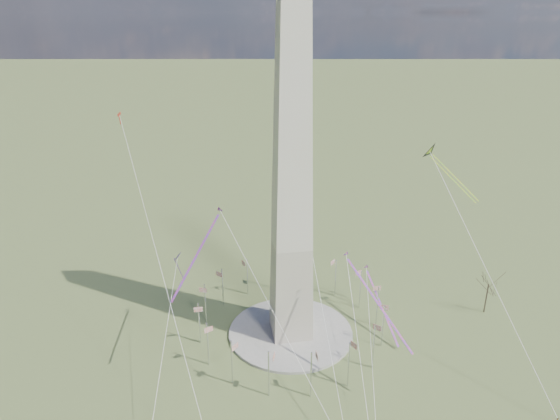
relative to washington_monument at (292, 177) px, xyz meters
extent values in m
plane|color=#5D6432|center=(0.00, 0.00, -47.95)|extent=(2000.00, 2000.00, 0.00)
cylinder|color=#A19B93|center=(0.00, 0.00, -47.55)|extent=(36.00, 36.00, 0.80)
cylinder|color=silver|center=(26.00, 0.00, -41.45)|extent=(0.36, 0.36, 13.00)
cube|color=#A83216|center=(26.00, 1.30, -36.15)|extent=(2.40, 0.08, 1.50)
cylinder|color=silver|center=(24.02, 9.95, -41.45)|extent=(0.36, 0.36, 13.00)
cube|color=#A83216|center=(23.52, 11.15, -36.15)|extent=(2.25, 0.99, 1.50)
cylinder|color=silver|center=(18.38, 18.38, -41.45)|extent=(0.36, 0.36, 13.00)
cube|color=#A83216|center=(17.47, 19.30, -36.15)|extent=(1.75, 1.75, 1.50)
cylinder|color=silver|center=(9.95, 24.02, -41.45)|extent=(0.36, 0.36, 13.00)
cube|color=#A83216|center=(8.75, 24.52, -36.15)|extent=(0.99, 2.25, 1.50)
cylinder|color=silver|center=(0.00, 26.00, -41.45)|extent=(0.36, 0.36, 13.00)
cube|color=#A83216|center=(-1.30, 26.00, -36.15)|extent=(0.08, 2.40, 1.50)
cylinder|color=silver|center=(-9.95, 24.02, -41.45)|extent=(0.36, 0.36, 13.00)
cube|color=#A83216|center=(-11.15, 23.52, -36.15)|extent=(0.99, 2.25, 1.50)
cylinder|color=silver|center=(-18.38, 18.38, -41.45)|extent=(0.36, 0.36, 13.00)
cube|color=#A83216|center=(-19.30, 17.47, -36.15)|extent=(1.75, 1.75, 1.50)
cylinder|color=silver|center=(-24.02, 9.95, -41.45)|extent=(0.36, 0.36, 13.00)
cube|color=#A83216|center=(-24.52, 8.75, -36.15)|extent=(2.25, 0.99, 1.50)
cylinder|color=silver|center=(-26.00, 0.00, -41.45)|extent=(0.36, 0.36, 13.00)
cube|color=#A83216|center=(-26.00, -1.30, -36.15)|extent=(2.40, 0.08, 1.50)
cylinder|color=silver|center=(-24.02, -9.95, -41.45)|extent=(0.36, 0.36, 13.00)
cube|color=#A83216|center=(-23.52, -11.15, -36.15)|extent=(2.25, 0.99, 1.50)
cylinder|color=silver|center=(-18.38, -18.38, -41.45)|extent=(0.36, 0.36, 13.00)
cube|color=#A83216|center=(-17.47, -19.30, -36.15)|extent=(1.75, 1.75, 1.50)
cylinder|color=silver|center=(-9.95, -24.02, -41.45)|extent=(0.36, 0.36, 13.00)
cube|color=#A83216|center=(-8.75, -24.52, -36.15)|extent=(0.99, 2.25, 1.50)
cylinder|color=silver|center=(0.00, -26.00, -41.45)|extent=(0.36, 0.36, 13.00)
cube|color=#A83216|center=(1.30, -26.00, -36.15)|extent=(0.08, 2.40, 1.50)
cylinder|color=silver|center=(9.95, -24.02, -41.45)|extent=(0.36, 0.36, 13.00)
cube|color=#A83216|center=(11.15, -23.52, -36.15)|extent=(0.99, 2.25, 1.50)
cylinder|color=silver|center=(18.38, -18.38, -41.45)|extent=(0.36, 0.36, 13.00)
cube|color=#A83216|center=(19.30, -17.47, -36.15)|extent=(1.75, 1.75, 1.50)
cylinder|color=silver|center=(24.02, -9.95, -41.45)|extent=(0.36, 0.36, 13.00)
cube|color=#A83216|center=(24.52, -8.75, -36.15)|extent=(2.25, 0.99, 1.50)
cylinder|color=#473E2B|center=(61.69, 0.86, -42.94)|extent=(0.40, 0.40, 10.03)
cube|color=#FFB90D|center=(46.79, 2.34, -3.47)|extent=(9.36, 11.98, 10.36)
cube|color=#FFB90D|center=(45.30, 1.19, -3.47)|extent=(9.36, 11.98, 10.36)
cube|color=navy|center=(-30.87, 8.86, -24.66)|extent=(2.12, 3.03, 2.29)
cube|color=red|center=(-30.87, 8.86, -28.44)|extent=(2.24, 2.24, 7.90)
cube|color=red|center=(16.75, -23.18, -25.33)|extent=(10.29, 21.11, 14.42)
cube|color=red|center=(-25.41, -9.10, -15.97)|extent=(12.91, 18.52, 13.79)
cube|color=red|center=(26.61, -2.09, -40.52)|extent=(3.56, 20.79, 13.10)
cube|color=red|center=(-45.75, 33.55, 11.22)|extent=(1.42, 1.26, 1.41)
cube|color=red|center=(-45.75, 33.55, 9.69)|extent=(0.26, 1.21, 3.21)
cube|color=white|center=(6.69, 49.42, 10.81)|extent=(1.72, 1.54, 1.72)
cube|color=white|center=(6.69, 49.42, 8.93)|extent=(0.25, 1.48, 3.95)
camera|label=1|loc=(-23.37, -119.71, 39.24)|focal=32.00mm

